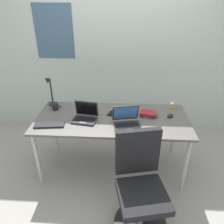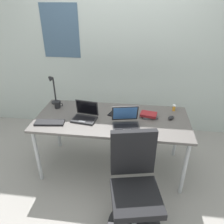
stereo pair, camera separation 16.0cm
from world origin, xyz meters
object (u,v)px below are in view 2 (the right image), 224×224
cell_phone (112,113)px  office_chair (134,192)px  computer_mouse (171,118)px  pill_bottle (174,108)px  laptop_front_right (126,123)px  external_keyboard (50,123)px  book_stack (149,115)px  desk_lamp (53,90)px  coffee_mug (58,105)px  laptop_front_left (85,116)px

cell_phone → office_chair: (0.32, -0.87, -0.35)m
computer_mouse → office_chair: bearing=-80.8°
office_chair → pill_bottle: bearing=67.6°
laptop_front_right → external_keyboard: bearing=-176.9°
computer_mouse → cell_phone: (-0.70, 0.04, -0.01)m
book_stack → office_chair: bearing=-98.3°
desk_lamp → coffee_mug: size_ratio=3.54×
cell_phone → pill_bottle: 0.78m
external_keyboard → office_chair: 1.19m
cell_phone → pill_bottle: pill_bottle is taller
office_chair → external_keyboard: bearing=151.0°
computer_mouse → laptop_front_right: bearing=-122.2°
computer_mouse → book_stack: 0.26m
desk_lamp → external_keyboard: (0.11, -0.49, -0.19)m
cell_phone → computer_mouse: bearing=16.5°
laptop_front_left → laptop_front_right: (0.48, -0.10, 0.00)m
computer_mouse → coffee_mug: 1.42m
pill_bottle → office_chair: office_chair is taller
computer_mouse → pill_bottle: size_ratio=1.22×
computer_mouse → cell_phone: bearing=-149.4°
external_keyboard → laptop_front_right: bearing=-3.6°
cell_phone → coffee_mug: size_ratio=1.20×
external_keyboard → computer_mouse: size_ratio=3.44×
cell_phone → external_keyboard: bearing=-135.4°
external_keyboard → office_chair: office_chair is taller
desk_lamp → external_keyboard: size_ratio=1.21×
desk_lamp → laptop_front_left: (0.49, -0.34, -0.15)m
coffee_mug → desk_lamp: bearing=125.0°
computer_mouse → pill_bottle: bearing=109.7°
desk_lamp → laptop_front_left: bearing=-34.5°
laptop_front_left → pill_bottle: 1.11m
computer_mouse → desk_lamp: bearing=-154.4°
laptop_front_left → laptop_front_right: bearing=-12.1°
desk_lamp → laptop_front_right: desk_lamp is taller
book_stack → cell_phone: bearing=176.7°
external_keyboard → pill_bottle: bearing=12.5°
laptop_front_right → computer_mouse: laptop_front_right is taller
laptop_front_right → coffee_mug: size_ratio=3.00×
pill_bottle → book_stack: size_ratio=0.36×
book_stack → coffee_mug: coffee_mug is taller
book_stack → computer_mouse: bearing=-2.5°
desk_lamp → pill_bottle: (1.54, 0.01, -0.16)m
desk_lamp → pill_bottle: 1.55m
external_keyboard → cell_phone: external_keyboard is taller
cell_phone → pill_bottle: (0.76, 0.18, 0.04)m
pill_bottle → laptop_front_left: bearing=-161.8°
office_chair → book_stack: bearing=81.7°
laptop_front_left → external_keyboard: (-0.38, -0.15, -0.03)m
cell_phone → pill_bottle: bearing=33.0°
laptop_front_right → office_chair: (0.14, -0.60, -0.39)m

